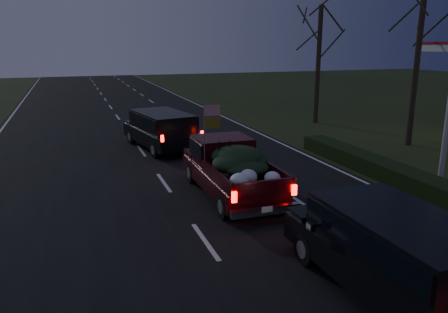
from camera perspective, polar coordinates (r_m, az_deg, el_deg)
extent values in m
plane|color=black|center=(11.11, -2.48, -11.07)|extent=(120.00, 120.00, 0.00)
cube|color=black|center=(11.10, -2.48, -11.03)|extent=(14.00, 120.00, 0.02)
cube|color=black|center=(17.11, 20.14, -1.60)|extent=(1.00, 10.00, 0.60)
cylinder|color=black|center=(22.63, 23.97, 11.95)|extent=(0.28, 0.28, 8.50)
cylinder|color=black|center=(27.66, 12.20, 11.55)|extent=(0.28, 0.28, 7.00)
cube|color=#3A070E|center=(14.17, 0.87, -2.76)|extent=(1.97, 4.87, 0.54)
cube|color=#3A070E|center=(14.77, -0.28, 0.90)|extent=(1.81, 1.56, 0.88)
cube|color=black|center=(14.75, -0.28, 1.27)|extent=(1.90, 1.47, 0.54)
cube|color=#3A070E|center=(12.96, 2.80, -3.10)|extent=(1.81, 2.73, 0.06)
ellipsoid|color=black|center=(13.28, 2.23, -0.68)|extent=(1.56, 1.76, 0.58)
cylinder|color=gray|center=(13.54, -2.59, 2.59)|extent=(0.03, 0.03, 1.95)
cube|color=red|center=(13.48, -1.55, 6.02)|extent=(0.51, 0.02, 0.33)
cube|color=gold|center=(13.54, -1.54, 4.40)|extent=(0.51, 0.02, 0.33)
cube|color=black|center=(20.70, -8.24, 2.79)|extent=(2.91, 5.19, 0.61)
cube|color=black|center=(20.34, -8.04, 4.58)|extent=(2.54, 3.86, 0.82)
cube|color=black|center=(20.32, -8.05, 4.81)|extent=(2.63, 3.78, 0.49)
cube|color=black|center=(9.32, 20.73, -13.03)|extent=(2.05, 4.90, 0.61)
cube|color=black|center=(8.86, 22.20, -9.69)|extent=(1.92, 3.57, 0.82)
cube|color=black|center=(8.83, 22.25, -9.20)|extent=(2.02, 3.47, 0.49)
cube|color=black|center=(9.14, 11.29, -8.94)|extent=(0.10, 0.22, 0.16)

